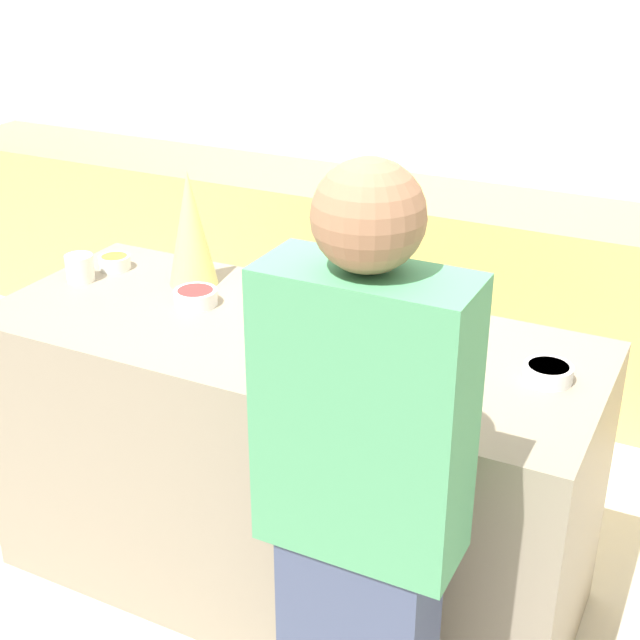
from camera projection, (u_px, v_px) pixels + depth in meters
name	position (u px, v px, depth m)	size (l,w,h in m)	color
ground_plane	(290.00, 578.00, 3.07)	(12.00, 12.00, 0.00)	beige
wall_back	(491.00, 95.00, 4.14)	(8.00, 0.05, 2.60)	beige
back_cabinet_block	(457.00, 289.00, 4.24)	(6.00, 0.60, 0.89)	#DBBC60
kitchen_island	(288.00, 463.00, 2.87)	(1.88, 0.77, 0.95)	gray
baking_tray	(333.00, 367.00, 2.45)	(0.40, 0.27, 0.01)	#9E9EA8
gingerbread_house	(333.00, 332.00, 2.40)	(0.21, 0.19, 0.25)	#5B2D14
decorative_tree	(191.00, 228.00, 2.92)	(0.16, 0.16, 0.39)	#DBD675
candy_bowl_beside_tree	(364.00, 309.00, 2.74)	(0.11, 0.11, 0.05)	silver
candy_bowl_front_corner	(196.00, 296.00, 2.83)	(0.14, 0.14, 0.05)	white
candy_bowl_center_rear	(115.00, 262.00, 3.11)	(0.11, 0.11, 0.05)	silver
candy_bowl_far_right	(407.00, 316.00, 2.69)	(0.13, 0.13, 0.05)	white
candy_bowl_near_tray_left	(548.00, 372.00, 2.38)	(0.13, 0.13, 0.05)	white
cookbook	(291.00, 300.00, 2.85)	(0.19, 0.18, 0.02)	#CCB78C
mug	(80.00, 268.00, 3.00)	(0.09, 0.09, 0.09)	white
person	(362.00, 520.00, 1.96)	(0.44, 0.55, 1.69)	#424C6B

